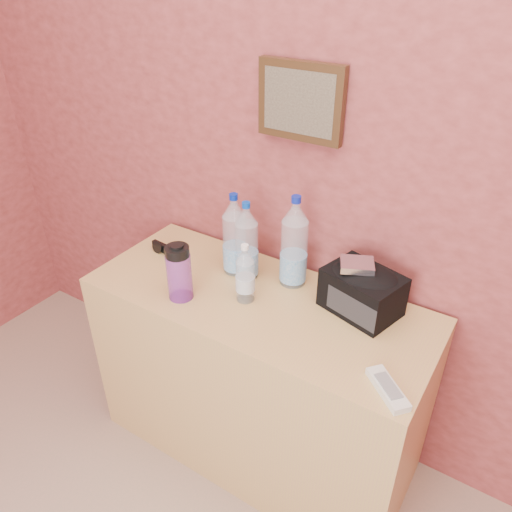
{
  "coord_description": "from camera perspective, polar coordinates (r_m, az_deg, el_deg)",
  "views": [
    {
      "loc": [
        0.39,
        0.53,
        1.82
      ],
      "look_at": [
        -0.36,
        1.71,
        0.96
      ],
      "focal_mm": 35.0,
      "sensor_mm": 36.0,
      "label": 1
    }
  ],
  "objects": [
    {
      "name": "picture_frame",
      "position": [
        1.68,
        5.1,
        17.16
      ],
      "size": [
        0.3,
        0.03,
        0.25
      ],
      "primitive_type": null,
      "color": "#382311",
      "rests_on": "room_shell"
    },
    {
      "name": "pet_large_a",
      "position": [
        1.8,
        -1.09,
        1.32
      ],
      "size": [
        0.08,
        0.08,
        0.3
      ],
      "rotation": [
        0.0,
        0.0,
        -0.34
      ],
      "color": "silver",
      "rests_on": "dresser"
    },
    {
      "name": "nalgene_bottle",
      "position": [
        1.72,
        -8.78,
        -1.8
      ],
      "size": [
        0.09,
        0.09,
        0.21
      ],
      "rotation": [
        0.0,
        0.0,
        0.11
      ],
      "color": "purple",
      "rests_on": "dresser"
    },
    {
      "name": "ac_remote",
      "position": [
        1.47,
        14.82,
        -14.48
      ],
      "size": [
        0.16,
        0.15,
        0.02
      ],
      "primitive_type": "cube",
      "rotation": [
        0.0,
        0.0,
        -0.71
      ],
      "color": "beige",
      "rests_on": "dresser"
    },
    {
      "name": "pet_small",
      "position": [
        1.69,
        -1.25,
        -2.31
      ],
      "size": [
        0.06,
        0.06,
        0.22
      ],
      "rotation": [
        0.0,
        0.0,
        -0.23
      ],
      "color": "silver",
      "rests_on": "dresser"
    },
    {
      "name": "toiletry_bag",
      "position": [
        1.69,
        12.06,
        -3.79
      ],
      "size": [
        0.28,
        0.23,
        0.17
      ],
      "primitive_type": null,
      "rotation": [
        0.0,
        0.0,
        -0.27
      ],
      "color": "black",
      "rests_on": "dresser"
    },
    {
      "name": "pet_large_c",
      "position": [
        1.83,
        -2.46,
        2.05
      ],
      "size": [
        0.09,
        0.09,
        0.32
      ],
      "rotation": [
        0.0,
        0.0,
        0.31
      ],
      "color": "silver",
      "rests_on": "dresser"
    },
    {
      "name": "pet_large_b",
      "position": [
        1.76,
        4.37,
        1.13
      ],
      "size": [
        0.09,
        0.09,
        0.35
      ],
      "rotation": [
        0.0,
        0.0,
        -0.16
      ],
      "color": "#C6EBF8",
      "rests_on": "dresser"
    },
    {
      "name": "dresser",
      "position": [
        2.01,
        0.18,
        -13.72
      ],
      "size": [
        1.24,
        0.52,
        0.78
      ],
      "primitive_type": "cube",
      "color": "#9E7D52",
      "rests_on": "ground"
    },
    {
      "name": "sunglasses",
      "position": [
        2.02,
        -10.26,
        0.74
      ],
      "size": [
        0.15,
        0.07,
        0.04
      ],
      "primitive_type": null,
      "rotation": [
        0.0,
        0.0,
        -0.1
      ],
      "color": "black",
      "rests_on": "dresser"
    },
    {
      "name": "foil_packet",
      "position": [
        1.64,
        11.48,
        -1.0
      ],
      "size": [
        0.13,
        0.13,
        0.02
      ],
      "primitive_type": "cube",
      "rotation": [
        0.0,
        0.0,
        0.44
      ],
      "color": "silver",
      "rests_on": "toiletry_bag"
    }
  ]
}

